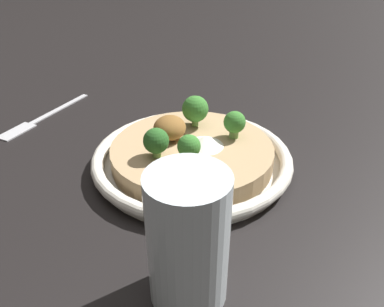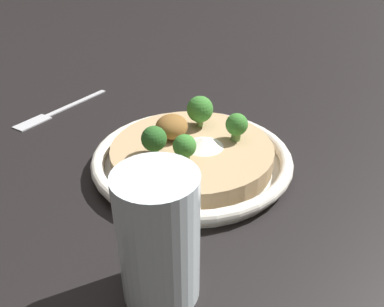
% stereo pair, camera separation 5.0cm
% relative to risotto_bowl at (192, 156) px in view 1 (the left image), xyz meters
% --- Properties ---
extents(ground_plane, '(6.00, 6.00, 0.00)m').
position_rel_risotto_bowl_xyz_m(ground_plane, '(0.00, 0.00, -0.02)').
color(ground_plane, black).
extents(risotto_bowl, '(0.27, 0.27, 0.03)m').
position_rel_risotto_bowl_xyz_m(risotto_bowl, '(0.00, 0.00, 0.00)').
color(risotto_bowl, silver).
rests_on(risotto_bowl, ground_plane).
extents(cheese_sprinkle, '(0.05, 0.05, 0.01)m').
position_rel_risotto_bowl_xyz_m(cheese_sprinkle, '(0.00, 0.02, 0.02)').
color(cheese_sprinkle, white).
rests_on(cheese_sprinkle, risotto_bowl).
extents(crispy_onion_garnish, '(0.05, 0.04, 0.03)m').
position_rel_risotto_bowl_xyz_m(crispy_onion_garnish, '(-0.02, -0.03, 0.03)').
color(crispy_onion_garnish, brown).
rests_on(crispy_onion_garnish, risotto_bowl).
extents(broccoli_left, '(0.04, 0.04, 0.04)m').
position_rel_risotto_bowl_xyz_m(broccoli_left, '(-0.06, 0.00, 0.04)').
color(broccoli_left, '#668E47').
rests_on(broccoli_left, risotto_bowl).
extents(broccoli_front, '(0.03, 0.03, 0.04)m').
position_rel_risotto_bowl_xyz_m(broccoli_front, '(0.03, -0.04, 0.04)').
color(broccoli_front, '#759E4C').
rests_on(broccoli_front, risotto_bowl).
extents(broccoli_back_left, '(0.03, 0.03, 0.04)m').
position_rel_risotto_bowl_xyz_m(broccoli_back_left, '(-0.03, 0.05, 0.04)').
color(broccoli_back_left, '#668E47').
rests_on(broccoli_back_left, risotto_bowl).
extents(broccoli_right, '(0.03, 0.03, 0.04)m').
position_rel_risotto_bowl_xyz_m(broccoli_right, '(0.05, 0.00, 0.04)').
color(broccoli_right, '#668E47').
rests_on(broccoli_right, risotto_bowl).
extents(drinking_glass, '(0.07, 0.07, 0.12)m').
position_rel_risotto_bowl_xyz_m(drinking_glass, '(0.20, 0.01, 0.05)').
color(drinking_glass, silver).
rests_on(drinking_glass, ground_plane).
extents(fork_utensil, '(0.19, 0.09, 0.00)m').
position_rel_risotto_bowl_xyz_m(fork_utensil, '(-0.12, -0.27, -0.01)').
color(fork_utensil, '#B7B7BC').
rests_on(fork_utensil, ground_plane).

